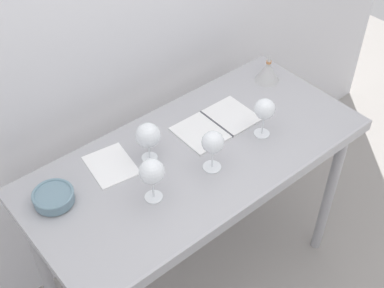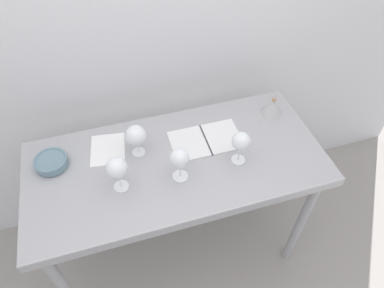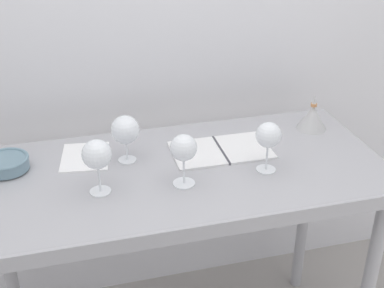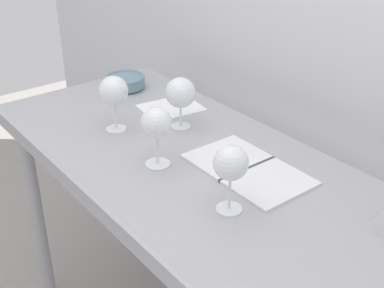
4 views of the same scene
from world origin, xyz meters
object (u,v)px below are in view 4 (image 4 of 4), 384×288
Objects in this scene: wine_glass_far_left at (180,94)px; wine_glass_near_right at (231,165)px; open_notebook at (248,169)px; tasting_sheet_upper at (171,108)px; wine_glass_near_left at (114,92)px; wine_glass_near_center at (156,124)px; tasting_bowl at (125,81)px.

wine_glass_near_right is at bearing -22.58° from wine_glass_far_left.
tasting_sheet_upper is at bearing 170.73° from open_notebook.
tasting_sheet_upper is (-0.03, 0.24, -0.13)m from wine_glass_near_left.
open_notebook is at bearing 19.28° from wine_glass_near_left.
wine_glass_near_left is (-0.26, 0.02, 0.00)m from wine_glass_near_center.
wine_glass_near_left is 0.51× the size of open_notebook.
wine_glass_far_left is at bearing 177.20° from open_notebook.
wine_glass_near_right is 0.64m from tasting_sheet_upper.
wine_glass_near_center is 0.97× the size of wine_glass_near_left.
wine_glass_near_left is (-0.55, 0.01, 0.00)m from wine_glass_near_right.
open_notebook is at bearing -1.70° from tasting_sheet_upper.
wine_glass_near_center reaches higher than tasting_sheet_upper.
tasting_sheet_upper is at bearing 96.93° from wine_glass_near_left.
wine_glass_near_center is 0.28m from open_notebook.
wine_glass_near_right reaches higher than tasting_sheet_upper.
wine_glass_near_right is 0.97× the size of wine_glass_near_left.
tasting_bowl is (-0.29, 0.21, -0.10)m from wine_glass_near_left.
wine_glass_near_left is 0.37m from tasting_bowl.
wine_glass_near_center is 0.29m from wine_glass_near_right.
wine_glass_near_right is at bearing -14.61° from tasting_bowl.
wine_glass_near_right is 0.23m from open_notebook.
wine_glass_near_left reaches higher than wine_glass_near_right.
tasting_sheet_upper is (-0.58, 0.24, -0.12)m from wine_glass_near_right.
wine_glass_near_left is 0.49m from open_notebook.
wine_glass_near_center reaches higher than open_notebook.
wine_glass_near_center is 0.50× the size of open_notebook.
wine_glass_near_right is 0.55m from wine_glass_near_left.
tasting_sheet_upper is at bearing 155.93° from wine_glass_far_left.
wine_glass_near_right is 0.87× the size of tasting_sheet_upper.
tasting_bowl is (-0.26, -0.03, 0.03)m from tasting_sheet_upper.
wine_glass_near_left is 0.89× the size of tasting_sheet_upper.
wine_glass_near_right is 0.50× the size of open_notebook.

